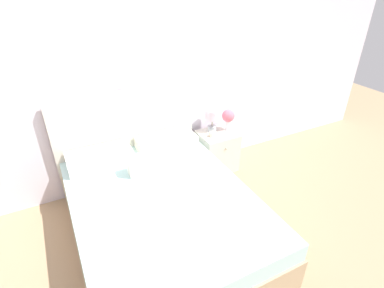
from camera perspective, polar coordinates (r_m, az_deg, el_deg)
The scene contains 7 objects.
ground_plane at distance 4.02m, azimuth -11.12°, elevation -6.84°, with size 12.00×12.00×0.00m, color tan.
wall_back at distance 3.48m, azimuth -13.57°, elevation 11.24°, with size 8.00×0.06×2.60m.
bed at distance 3.09m, azimuth -6.09°, elevation -12.42°, with size 1.67×2.15×1.24m.
nightstand at distance 4.06m, azimuth 4.77°, elevation -1.30°, with size 0.48×0.44×0.54m.
table_lamp at distance 3.88m, azimuth 3.92°, elevation 5.24°, with size 0.20×0.20×0.30m.
flower_vase at distance 3.94m, azimuth 6.94°, elevation 5.15°, with size 0.16×0.16×0.29m.
alarm_clock at distance 3.83m, azimuth 3.96°, elevation 1.89°, with size 0.08×0.06×0.06m.
Camera 1 is at (-0.74, -3.15, 2.38)m, focal length 28.00 mm.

